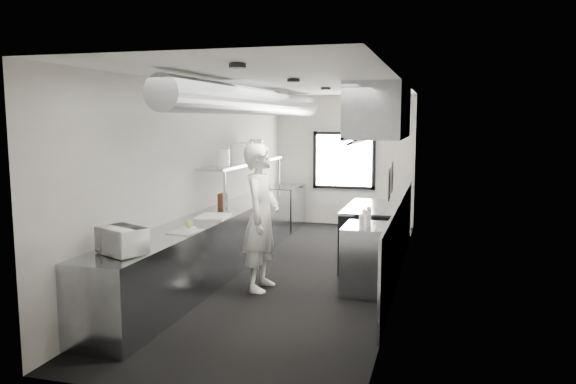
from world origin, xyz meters
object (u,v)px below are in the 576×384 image
Objects in this scene: exhaust_hood at (379,112)px; deli_tub_a at (123,243)px; plate_stack_d at (256,149)px; squeeze_bottle_e at (369,214)px; prep_counter at (213,245)px; microwave at (122,241)px; squeeze_bottle_c at (364,217)px; plate_stack_c at (247,151)px; squeeze_bottle_a at (361,222)px; range at (373,236)px; line_cook at (261,217)px; bottle_station at (368,259)px; small_plate at (189,228)px; plate_stack_a at (223,157)px; squeeze_bottle_b at (367,221)px; pass_shelf at (245,164)px; plate_stack_b at (238,153)px; far_work_table at (283,207)px; knife_block at (223,200)px; cutting_board at (213,216)px; squeeze_bottle_d at (368,218)px.

exhaust_hood is 16.33× the size of deli_tub_a.
squeeze_bottle_e is (2.31, -2.01, -0.76)m from plate_stack_d.
microwave reaches higher than prep_counter.
squeeze_bottle_c is at bearing -90.78° from exhaust_hood.
plate_stack_c reaches higher than squeeze_bottle_a.
prep_counter is 30.95× the size of squeeze_bottle_c.
squeeze_bottle_a is at bearing -88.45° from range.
prep_counter is at bearing 63.98° from line_cook.
plate_stack_c reaches higher than range.
small_plate is at bearing -158.84° from bottle_station.
squeeze_bottle_e is at bearing -41.08° from plate_stack_d.
microwave is 1.83× the size of plate_stack_a.
plate_stack_a is 2.64m from squeeze_bottle_b.
squeeze_bottle_a is 0.14m from squeeze_bottle_b.
pass_shelf is at bearing 87.56° from plate_stack_a.
exhaust_hood reaches higher than deli_tub_a.
plate_stack_d is at bearing 90.41° from plate_stack_b.
plate_stack_d reaches higher than squeeze_bottle_b.
squeeze_bottle_c is at bearing -76.81° from line_cook.
plate_stack_c is at bearing 141.83° from bottle_station.
far_work_table is 2.82m from plate_stack_b.
plate_stack_b is (0.09, 0.46, 0.72)m from knife_block.
plate_stack_a is (-0.15, 0.77, 0.79)m from cutting_board.
plate_stack_c is at bearing 93.78° from small_plate.
exhaust_hood is 6.80× the size of plate_stack_c.
microwave is at bearing -121.13° from exhaust_hood.
plate_stack_c is (-0.01, 0.47, 0.01)m from plate_stack_b.
microwave is at bearing -133.54° from squeeze_bottle_c.
small_plate is 2.36m from squeeze_bottle_d.
plate_stack_b is at bearing 30.60° from line_cook.
squeeze_bottle_c is (2.31, -0.76, -0.70)m from plate_stack_a.
squeeze_bottle_c reaches higher than prep_counter.
plate_stack_b is (-2.24, -0.02, 1.25)m from range.
prep_counter is 44.55× the size of deli_tub_a.
squeeze_bottle_a is at bearing -90.09° from line_cook.
squeeze_bottle_c is (2.19, 2.30, -0.04)m from microwave.
line_cook is 11.36× the size of squeeze_bottle_a.
deli_tub_a is 3.18m from squeeze_bottle_d.
far_work_table is at bearing 88.87° from deli_tub_a.
deli_tub_a is 4.41m from plate_stack_d.
squeeze_bottle_a is (2.31, -1.08, -0.71)m from plate_stack_a.
cutting_board is 2.20m from squeeze_bottle_e.
squeeze_bottle_c is 0.08m from squeeze_bottle_d.
squeeze_bottle_a is at bearing -89.12° from squeeze_bottle_c.
bottle_station is at bearing 75.83° from squeeze_bottle_a.
microwave is 0.84× the size of cutting_board.
microwave is (-2.21, -3.66, -1.35)m from exhaust_hood.
pass_shelf is 17.35× the size of squeeze_bottle_a.
plate_stack_b is at bearing 79.35° from knife_block.
squeeze_bottle_a is at bearing -25.82° from knife_block.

